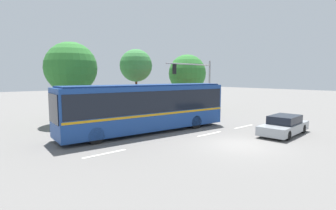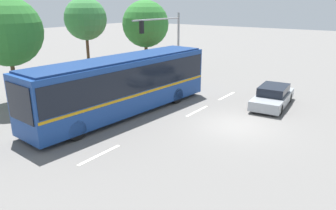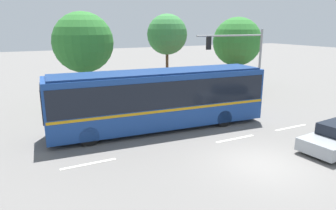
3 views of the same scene
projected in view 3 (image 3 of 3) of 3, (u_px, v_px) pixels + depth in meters
name	position (u px, v px, depth m)	size (l,w,h in m)	color
ground_plane	(262.00, 164.00, 13.04)	(140.00, 140.00, 0.00)	slate
city_bus	(160.00, 96.00, 17.14)	(12.58, 3.36, 3.37)	navy
traffic_light_pole	(244.00, 54.00, 22.81)	(5.96, 0.24, 5.55)	gray
flowering_hedge	(204.00, 91.00, 24.54)	(10.66, 1.21, 1.34)	#286028
street_tree_left	(83.00, 43.00, 21.36)	(4.29, 4.29, 6.80)	brown
street_tree_centre	(167.00, 35.00, 25.47)	(3.40, 3.40, 6.79)	brown
street_tree_right	(237.00, 42.00, 28.56)	(4.56, 4.56, 6.62)	brown
lane_stripe_near	(291.00, 128.00, 17.72)	(2.40, 0.16, 0.01)	silver
lane_stripe_mid	(235.00, 139.00, 15.96)	(2.40, 0.16, 0.01)	silver
lane_stripe_far	(89.00, 164.00, 13.05)	(2.40, 0.16, 0.01)	silver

